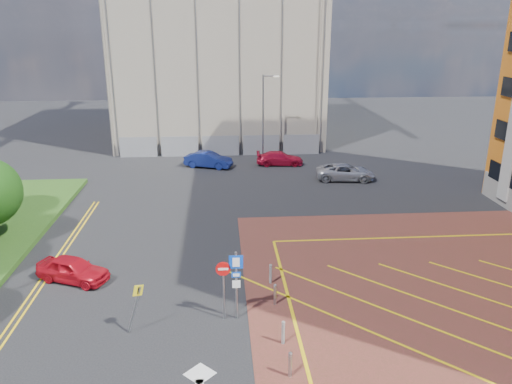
{
  "coord_description": "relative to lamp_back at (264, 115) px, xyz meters",
  "views": [
    {
      "loc": [
        -0.06,
        -18.06,
        12.24
      ],
      "look_at": [
        1.68,
        5.42,
        4.36
      ],
      "focal_mm": 35.0,
      "sensor_mm": 36.0,
      "label": 1
    }
  ],
  "objects": [
    {
      "name": "car_red_back",
      "position": [
        1.32,
        -1.83,
        -3.74
      ],
      "size": [
        4.37,
        1.97,
        1.24
      ],
      "primitive_type": "imported",
      "rotation": [
        0.0,
        0.0,
        1.52
      ],
      "color": "#B60F2C",
      "rests_on": "ground"
    },
    {
      "name": "lamp_back",
      "position": [
        0.0,
        0.0,
        0.0
      ],
      "size": [
        1.53,
        0.16,
        8.0
      ],
      "color": "#9EA0A8",
      "rests_on": "ground"
    },
    {
      "name": "warning_sign",
      "position": [
        -7.74,
        -27.78,
        -2.93
      ],
      "size": [
        0.79,
        0.43,
        2.24
      ],
      "color": "#9EA0A8",
      "rests_on": "ground"
    },
    {
      "name": "construction_fence",
      "position": [
        -3.08,
        2.0,
        -3.36
      ],
      "size": [
        21.6,
        0.06,
        2.0
      ],
      "primitive_type": "cube",
      "color": "gray",
      "rests_on": "ground"
    },
    {
      "name": "ground",
      "position": [
        -4.08,
        -28.0,
        -4.36
      ],
      "size": [
        140.0,
        140.0,
        0.0
      ],
      "primitive_type": "plane",
      "color": "black",
      "rests_on": "ground"
    },
    {
      "name": "car_red_left",
      "position": [
        -11.65,
        -22.98,
        -3.73
      ],
      "size": [
        4.0,
        2.81,
        1.26
      ],
      "primitive_type": "imported",
      "rotation": [
        0.0,
        0.0,
        1.17
      ],
      "color": "red",
      "rests_on": "ground"
    },
    {
      "name": "bollard_row",
      "position": [
        -1.78,
        -29.67,
        -3.89
      ],
      "size": [
        0.14,
        11.14,
        0.9
      ],
      "color": "#9EA0A8",
      "rests_on": "forecourt"
    },
    {
      "name": "construction_building",
      "position": [
        -4.08,
        12.0,
        6.64
      ],
      "size": [
        21.2,
        19.2,
        22.0
      ],
      "primitive_type": "cube",
      "color": "#A99C8A",
      "rests_on": "ground"
    },
    {
      "name": "car_silver_back",
      "position": [
        6.22,
        -6.93,
        -3.69
      ],
      "size": [
        5.08,
        2.81,
        1.34
      ],
      "primitive_type": "imported",
      "rotation": [
        0.0,
        0.0,
        1.45
      ],
      "color": "#B1B0B8",
      "rests_on": "ground"
    },
    {
      "name": "sign_cluster",
      "position": [
        -3.78,
        -27.02,
        -2.41
      ],
      "size": [
        1.17,
        0.12,
        3.2
      ],
      "color": "#9EA0A8",
      "rests_on": "ground"
    },
    {
      "name": "car_blue_back",
      "position": [
        -5.21,
        -2.18,
        -3.65
      ],
      "size": [
        4.53,
        2.85,
        1.41
      ],
      "primitive_type": "imported",
      "rotation": [
        0.0,
        0.0,
        1.23
      ],
      "color": "navy",
      "rests_on": "ground"
    }
  ]
}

